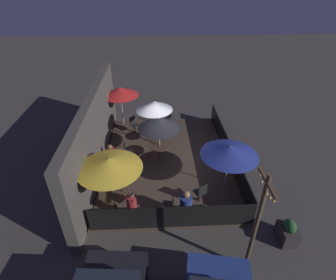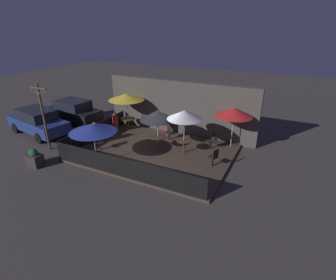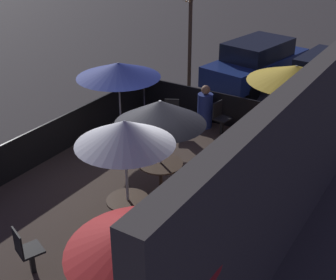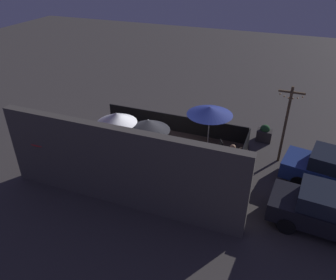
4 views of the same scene
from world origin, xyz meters
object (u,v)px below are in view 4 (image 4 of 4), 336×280
at_px(dining_table_0, 149,151).
at_px(patio_chair_4, 94,134).
at_px(patio_umbrella_1, 208,155).
at_px(patio_umbrella_3, 210,111).
at_px(patron_2, 222,182).
at_px(parked_car_1, 330,211).
at_px(patio_chair_1, 225,165).
at_px(patio_chair_2, 219,149).
at_px(light_post, 286,121).
at_px(planter_box, 264,134).
at_px(patio_umbrella_4, 51,130).
at_px(dining_table_2, 119,148).
at_px(patio_chair_0, 84,157).
at_px(patio_umbrella_2, 117,118).
at_px(patio_umbrella_0, 148,125).
at_px(patio_chair_3, 135,171).
at_px(dining_table_1, 205,189).
at_px(patron_0, 232,158).
at_px(patron_1, 137,182).

distance_m(dining_table_0, patio_chair_4, 3.36).
relative_size(patio_umbrella_1, patio_umbrella_3, 1.06).
xyz_separation_m(patron_2, parked_car_1, (-3.92, 0.42, 0.12)).
xyz_separation_m(patio_chair_1, patron_2, (-0.16, 1.33, 0.10)).
bearing_deg(patio_chair_2, dining_table_0, 0.00).
xyz_separation_m(patio_umbrella_3, dining_table_0, (2.06, 2.67, -1.19)).
bearing_deg(dining_table_0, parked_car_1, 169.01).
distance_m(patio_chair_2, light_post, 3.23).
bearing_deg(patio_chair_1, planter_box, 171.59).
height_order(dining_table_0, patio_chair_4, patio_chair_4).
distance_m(dining_table_0, patio_chair_1, 3.47).
height_order(patio_umbrella_4, dining_table_2, patio_umbrella_4).
height_order(patio_umbrella_1, dining_table_2, patio_umbrella_1).
distance_m(patio_chair_1, patio_chair_2, 1.36).
bearing_deg(patio_umbrella_3, light_post, 177.33).
bearing_deg(patio_chair_1, patio_chair_0, -65.83).
bearing_deg(light_post, patio_umbrella_4, 26.63).
xyz_separation_m(patio_umbrella_2, light_post, (-7.02, -2.71, -0.17)).
bearing_deg(patio_umbrella_3, patio_chair_0, 40.79).
xyz_separation_m(patio_umbrella_3, planter_box, (-2.61, -1.49, -1.53)).
bearing_deg(planter_box, patio_umbrella_0, 41.72).
xyz_separation_m(patio_chair_2, patio_chair_3, (2.84, 3.03, -0.00)).
xyz_separation_m(patio_chair_4, planter_box, (-7.98, -3.62, -0.23)).
bearing_deg(patio_umbrella_1, planter_box, -104.62).
height_order(patio_umbrella_3, patio_chair_4, patio_umbrella_3).
bearing_deg(dining_table_0, dining_table_2, 8.13).
bearing_deg(patio_chair_1, dining_table_1, -0.00).
distance_m(patio_umbrella_0, patio_chair_1, 3.75).
height_order(patron_0, patron_2, patron_2).
bearing_deg(patio_umbrella_3, dining_table_1, 103.77).
height_order(patio_chair_0, patio_chair_2, patio_chair_2).
xyz_separation_m(dining_table_2, patio_chair_3, (-1.48, 1.32, -0.09)).
height_order(dining_table_0, parked_car_1, parked_car_1).
relative_size(patio_chair_4, planter_box, 1.02).
relative_size(dining_table_2, patio_chair_1, 0.89).
height_order(patio_umbrella_4, patio_chair_4, patio_umbrella_4).
bearing_deg(patron_1, dining_table_0, -45.14).
height_order(patio_umbrella_4, patio_chair_0, patio_umbrella_4).
xyz_separation_m(patio_umbrella_4, planter_box, (-8.21, -6.22, -1.76)).
bearing_deg(patron_1, dining_table_2, -13.18).
xyz_separation_m(dining_table_1, dining_table_2, (4.58, -1.52, -0.03)).
bearing_deg(patio_chair_0, patio_chair_4, 65.61).
bearing_deg(patio_umbrella_4, parked_car_1, -176.90).
bearing_deg(patio_umbrella_1, light_post, -119.93).
relative_size(patio_chair_3, parked_car_1, 0.22).
bearing_deg(patio_chair_4, patron_1, -14.26).
bearing_deg(dining_table_2, patio_umbrella_4, 41.58).
xyz_separation_m(dining_table_0, patio_chair_2, (-2.87, -1.51, -0.13)).
distance_m(patio_chair_1, patron_0, 0.60).
distance_m(dining_table_0, dining_table_1, 3.58).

